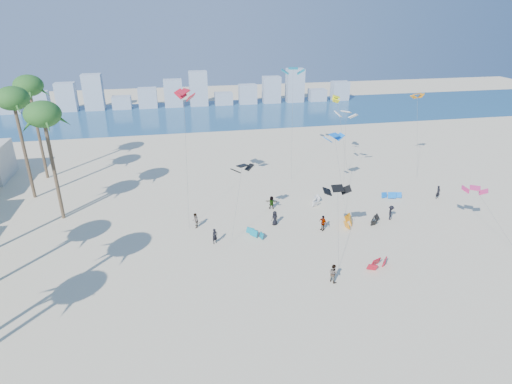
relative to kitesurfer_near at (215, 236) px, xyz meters
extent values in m
plane|color=beige|center=(1.83, -13.73, -0.84)|extent=(220.00, 220.00, 0.00)
plane|color=navy|center=(1.83, 58.27, -0.83)|extent=(220.00, 220.00, 0.00)
imported|color=black|center=(0.00, 0.00, 0.00)|extent=(0.73, 0.63, 1.68)
imported|color=gray|center=(9.74, -8.81, 0.05)|extent=(1.00, 1.08, 1.78)
imported|color=black|center=(7.11, 2.79, 0.01)|extent=(0.98, 0.85, 1.70)
imported|color=gray|center=(12.04, 0.55, 0.06)|extent=(0.90, 1.13, 1.80)
imported|color=black|center=(20.68, 1.46, 0.04)|extent=(1.12, 1.31, 1.75)
imported|color=gray|center=(7.70, 6.97, 0.00)|extent=(1.62, 0.97, 1.67)
imported|color=black|center=(29.51, 5.77, 0.04)|extent=(0.75, 0.64, 1.76)
imported|color=gray|center=(-1.79, 3.88, 0.03)|extent=(0.77, 0.93, 1.74)
cylinder|color=#595959|center=(2.53, 0.97, 2.99)|extent=(1.73, 2.55, 7.66)
cylinder|color=#595959|center=(18.95, 12.14, 4.11)|extent=(1.19, 4.08, 9.91)
cylinder|color=#595959|center=(16.22, 6.76, 3.24)|extent=(0.07, 5.57, 8.18)
cylinder|color=#595959|center=(-2.24, 6.63, 6.25)|extent=(0.56, 5.61, 14.19)
cylinder|color=#595959|center=(20.77, 17.73, 4.68)|extent=(1.90, 2.13, 11.04)
cylinder|color=#595959|center=(28.75, -5.18, 1.75)|extent=(2.28, 5.02, 5.19)
cylinder|color=#595959|center=(13.38, 18.79, 6.52)|extent=(1.40, 5.80, 14.73)
cylinder|color=#595959|center=(30.79, 14.43, 4.95)|extent=(0.30, 2.79, 11.58)
cylinder|color=#595959|center=(11.40, -5.23, 2.55)|extent=(0.72, 3.52, 6.79)
cylinder|color=brown|center=(-16.93, 9.27, 5.35)|extent=(0.40, 0.40, 12.37)
ellipsoid|color=#235E21|center=(-16.93, 9.27, 11.54)|extent=(3.80, 3.80, 2.85)
cylinder|color=brown|center=(-21.89, 16.27, 5.60)|extent=(0.40, 0.40, 12.87)
ellipsoid|color=#235E21|center=(-21.89, 16.27, 12.03)|extent=(3.80, 3.80, 2.85)
cylinder|color=brown|center=(-21.96, 23.27, 5.77)|extent=(0.40, 0.40, 13.21)
ellipsoid|color=#235E21|center=(-21.96, 23.27, 12.37)|extent=(3.80, 3.80, 2.85)
cube|color=#9EADBF|center=(-40.17, 68.27, 0.66)|extent=(4.40, 3.00, 3.00)
cube|color=#9EADBF|center=(-33.97, 68.27, 1.56)|extent=(4.40, 3.00, 4.80)
cube|color=#9EADBF|center=(-27.77, 68.27, 2.46)|extent=(4.40, 3.00, 6.60)
cube|color=#9EADBF|center=(-21.57, 68.27, 3.36)|extent=(4.40, 3.00, 8.40)
cube|color=#9EADBF|center=(-15.37, 68.27, 0.66)|extent=(4.40, 3.00, 3.00)
cube|color=#9EADBF|center=(-9.17, 68.27, 1.56)|extent=(4.40, 3.00, 4.80)
cube|color=#9EADBF|center=(-2.97, 68.27, 2.46)|extent=(4.40, 3.00, 6.60)
cube|color=#9EADBF|center=(3.23, 68.27, 3.36)|extent=(4.40, 3.00, 8.40)
cube|color=#9EADBF|center=(9.43, 68.27, 0.66)|extent=(4.40, 3.00, 3.00)
cube|color=#9EADBF|center=(15.63, 68.27, 1.56)|extent=(4.40, 3.00, 4.80)
cube|color=#9EADBF|center=(21.83, 68.27, 2.46)|extent=(4.40, 3.00, 6.60)
cube|color=#9EADBF|center=(28.03, 68.27, 3.36)|extent=(4.40, 3.00, 8.40)
cube|color=#9EADBF|center=(34.23, 68.27, 0.66)|extent=(4.40, 3.00, 3.00)
cube|color=#9EADBF|center=(40.43, 68.27, 1.56)|extent=(4.40, 3.00, 4.80)
camera|label=1|loc=(-3.23, -38.81, 22.04)|focal=29.75mm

